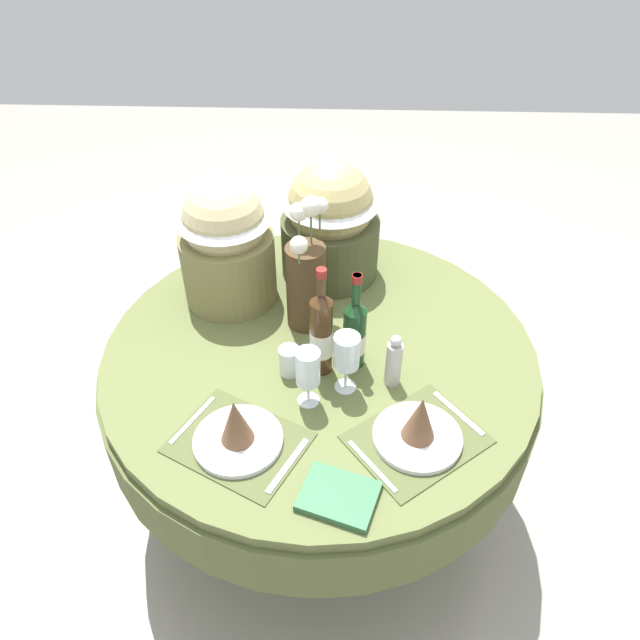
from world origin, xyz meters
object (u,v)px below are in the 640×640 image
Objects in this scene: gift_tub_back_centre at (330,213)px; pepper_mill at (394,362)px; place_setting_right at (419,428)px; gift_tub_back_left at (225,235)px; place_setting_left at (237,432)px; tumbler_near_left at (290,361)px; flower_vase at (306,277)px; wine_glass_right at (347,352)px; book_on_table at (339,496)px; wine_bottle_left at (321,333)px; wine_glass_left at (308,369)px; dining_table at (320,378)px; wine_bottle_centre at (354,333)px.

pepper_mill is at bearing -70.42° from gift_tub_back_centre.
place_setting_right is 0.88m from gift_tub_back_left.
tumbler_near_left is (0.12, 0.27, -0.00)m from place_setting_left.
pepper_mill is at bearing -45.33° from flower_vase.
pepper_mill reaches higher than tumbler_near_left.
wine_glass_right is 0.42× the size of gift_tub_back_centre.
tumbler_near_left reaches higher than book_on_table.
place_setting_left is 2.30× the size of book_on_table.
book_on_table is (0.15, -0.43, -0.04)m from tumbler_near_left.
book_on_table is (0.06, -0.45, -0.13)m from wine_bottle_left.
wine_bottle_left is (0.06, -0.22, -0.04)m from flower_vase.
wine_bottle_left is (-0.27, 0.26, 0.10)m from place_setting_right.
flower_vase reaches higher than place_setting_right.
gift_tub_back_left is at bearing 132.72° from wine_bottle_left.
place_setting_right reaches higher than book_on_table.
wine_bottle_left is 0.22m from pepper_mill.
place_setting_right is at bearing -23.26° from wine_glass_left.
wine_glass_left is 0.12m from wine_glass_right.
gift_tub_back_left is (-0.23, 0.37, 0.20)m from tumbler_near_left.
tumbler_near_left is at bearing -125.50° from dining_table.
tumbler_near_left is (-0.04, -0.24, -0.13)m from flower_vase.
place_setting_left is 0.45m from wine_bottle_centre.
gift_tub_back_centre is at bearing 108.26° from place_setting_right.
place_setting_left is 2.14× the size of wine_glass_right.
gift_tub_back_left is at bearing -154.59° from gift_tub_back_centre.
place_setting_left is 0.55m from flower_vase.
gift_tub_back_centre is (0.07, 0.29, 0.07)m from flower_vase.
wine_glass_right is (0.11, 0.06, 0.01)m from wine_glass_left.
gift_tub_back_centre is (-0.20, 0.56, 0.16)m from pepper_mill.
wine_glass_left reaches higher than dining_table.
dining_table is at bearing 147.15° from wine_bottle_centre.
dining_table is 7.57× the size of book_on_table.
wine_bottle_left is 1.12× the size of wine_bottle_centre.
wine_glass_right is (0.28, 0.22, 0.09)m from place_setting_left.
wine_bottle_left is at bearing 76.71° from wine_glass_left.
pepper_mill is (0.14, 0.03, -0.06)m from wine_glass_right.
gift_tub_back_left is (-0.11, 0.64, 0.20)m from place_setting_left.
wine_bottle_left is at bearing 11.75° from tumbler_near_left.
place_setting_right is at bearing -52.63° from dining_table.
wine_bottle_left reaches higher than book_on_table.
tumbler_near_left is at bearing 66.86° from place_setting_left.
place_setting_left is at bearing -106.70° from flower_vase.
wine_glass_left is at bearing -151.06° from wine_glass_right.
gift_tub_back_centre is at bearing 74.56° from place_setting_left.
flower_vase is 1.21× the size of wine_bottle_left.
wine_bottle_left is 3.95× the size of tumbler_near_left.
dining_table is 0.30m from wine_bottle_left.
wine_bottle_centre is (0.11, -0.07, 0.26)m from dining_table.
flower_vase is 0.25m from wine_bottle_centre.
wine_bottle_left is at bearing -47.28° from gift_tub_back_left.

